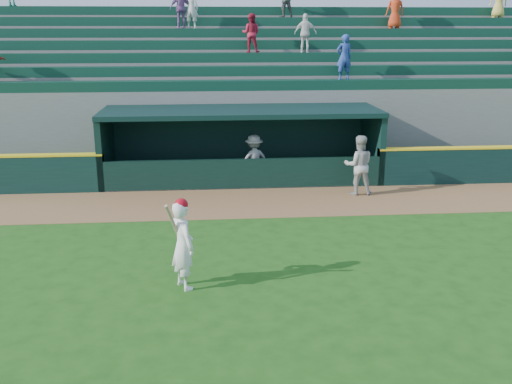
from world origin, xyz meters
TOP-DOWN VIEW (x-y plane):
  - ground at (0.00, 0.00)m, footprint 120.00×120.00m
  - warning_track at (0.00, 4.90)m, footprint 40.00×3.00m
  - dugout_player_front at (3.58, 5.57)m, footprint 0.97×0.79m
  - dugout_player_inside at (0.39, 7.11)m, footprint 1.22×0.92m
  - dugout at (0.00, 8.00)m, footprint 9.40×2.80m
  - stands at (0.01, 12.57)m, footprint 34.50×6.25m
  - batter_at_plate at (-1.68, -0.79)m, footprint 0.71×0.86m

SIDE VIEW (x-z plane):
  - ground at x=0.00m, z-range 0.00..0.00m
  - warning_track at x=0.00m, z-range 0.00..0.01m
  - dugout_player_inside at x=0.39m, z-range 0.00..1.68m
  - dugout_player_front at x=3.58m, z-range 0.00..1.90m
  - batter_at_plate at x=-1.68m, z-range -0.01..1.91m
  - dugout at x=0.00m, z-range 0.13..2.59m
  - stands at x=0.01m, z-range -1.33..6.12m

